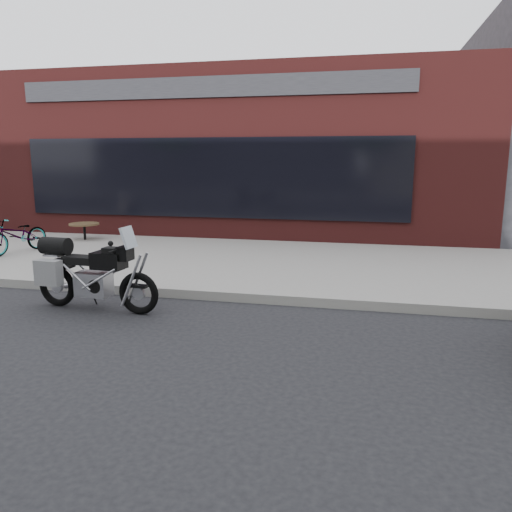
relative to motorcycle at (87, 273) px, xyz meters
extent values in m
plane|color=black|center=(1.96, -3.18, -0.55)|extent=(120.00, 120.00, 0.00)
cube|color=gray|center=(1.96, 3.82, -0.47)|extent=(44.00, 6.00, 0.15)
cube|color=#581D1C|center=(-0.04, 10.82, 1.70)|extent=(14.00, 10.00, 4.50)
cube|color=black|center=(-0.04, 5.79, 1.15)|extent=(10.00, 0.08, 2.00)
cube|color=#27272C|center=(-0.04, 5.79, 3.35)|extent=(10.00, 0.08, 0.50)
torus|color=black|center=(-0.56, 0.06, -0.24)|extent=(0.62, 0.15, 0.62)
torus|color=black|center=(0.82, -0.04, -0.24)|extent=(0.62, 0.15, 0.62)
cube|color=#B7B7BC|center=(0.09, 0.01, -0.16)|extent=(0.53, 0.32, 0.35)
cube|color=black|center=(0.36, -0.01, 0.21)|extent=(0.48, 0.33, 0.24)
cube|color=black|center=(-0.10, 0.03, 0.19)|extent=(0.53, 0.30, 0.11)
cube|color=black|center=(-0.42, 0.05, 0.12)|extent=(0.29, 0.22, 0.13)
cube|color=black|center=(0.64, -0.03, 0.33)|extent=(0.18, 0.23, 0.20)
cube|color=silver|center=(0.70, -0.03, 0.56)|extent=(0.15, 0.29, 0.31)
cylinder|color=black|center=(0.58, -0.02, 0.39)|extent=(0.08, 0.65, 0.03)
cube|color=#B7B7BC|center=(-0.53, 0.06, 0.25)|extent=(0.28, 0.30, 0.03)
cube|color=slate|center=(-0.51, -0.18, 0.03)|extent=(0.40, 0.20, 0.37)
cylinder|color=black|center=(-0.53, 0.06, 0.38)|extent=(0.46, 0.29, 0.26)
cylinder|color=#B7B7BC|center=(-0.27, 0.19, -0.22)|extent=(0.52, 0.11, 0.18)
imported|color=gray|center=(-3.48, 2.98, 0.00)|extent=(0.85, 1.59, 0.79)
cylinder|color=black|center=(-3.04, 4.90, -0.21)|extent=(0.06, 0.06, 0.38)
cylinder|color=#4F3C24|center=(-3.04, 4.90, 0.00)|extent=(0.74, 0.74, 0.04)
camera|label=1|loc=(3.96, -6.38, 1.66)|focal=35.00mm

